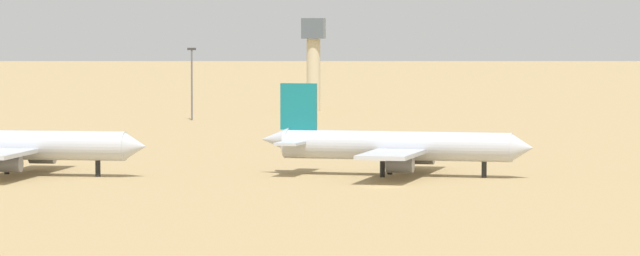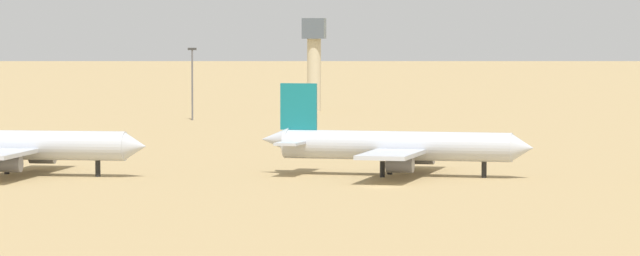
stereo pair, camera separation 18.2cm
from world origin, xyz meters
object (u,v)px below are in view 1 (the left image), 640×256
(parked_jet_orange_2, at_px, (9,145))
(parked_jet_teal_3, at_px, (394,146))
(light_pole_east, at_px, (192,78))
(control_tower, at_px, (313,55))

(parked_jet_orange_2, bearing_deg, parked_jet_teal_3, 8.17)
(light_pole_east, bearing_deg, parked_jet_teal_3, -68.96)
(parked_jet_orange_2, distance_m, parked_jet_teal_3, 51.47)
(control_tower, bearing_deg, parked_jet_teal_3, -80.04)
(parked_jet_teal_3, bearing_deg, light_pole_east, 118.88)
(control_tower, xyz_separation_m, light_pole_east, (-20.99, -42.30, -4.23))
(control_tower, bearing_deg, parked_jet_orange_2, -96.21)
(light_pole_east, bearing_deg, control_tower, 63.62)
(parked_jet_orange_2, relative_size, control_tower, 1.73)
(parked_jet_teal_3, distance_m, light_pole_east, 145.68)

